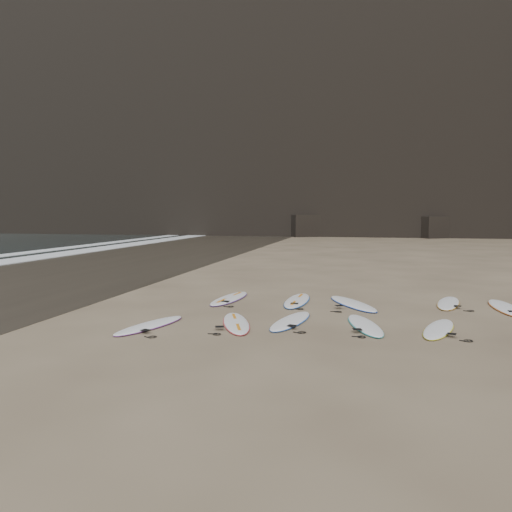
{
  "coord_description": "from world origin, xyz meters",
  "views": [
    {
      "loc": [
        1.01,
        -12.3,
        2.77
      ],
      "look_at": [
        -2.08,
        1.82,
        1.5
      ],
      "focal_mm": 35.0,
      "sensor_mm": 36.0,
      "label": 1
    }
  ],
  "objects_px": {
    "surfboard_3": "(365,325)",
    "surfboard_2": "(291,321)",
    "surfboard_5": "(230,298)",
    "surfboard_6": "(297,300)",
    "surfboard_7": "(353,303)",
    "surfboard_9": "(506,307)",
    "surfboard_1": "(236,323)",
    "surfboard_4": "(439,328)",
    "surfboard_0": "(150,325)",
    "surfboard_8": "(448,303)"
  },
  "relations": [
    {
      "from": "surfboard_3",
      "to": "surfboard_2",
      "type": "bearing_deg",
      "value": 163.09
    },
    {
      "from": "surfboard_5",
      "to": "surfboard_6",
      "type": "distance_m",
      "value": 2.15
    },
    {
      "from": "surfboard_7",
      "to": "surfboard_9",
      "type": "distance_m",
      "value": 4.32
    },
    {
      "from": "surfboard_1",
      "to": "surfboard_9",
      "type": "xyz_separation_m",
      "value": [
        7.07,
        3.55,
        0.0
      ]
    },
    {
      "from": "surfboard_1",
      "to": "surfboard_3",
      "type": "bearing_deg",
      "value": -11.4
    },
    {
      "from": "surfboard_4",
      "to": "surfboard_7",
      "type": "xyz_separation_m",
      "value": [
        -2.06,
        2.85,
        0.01
      ]
    },
    {
      "from": "surfboard_0",
      "to": "surfboard_6",
      "type": "bearing_deg",
      "value": 69.72
    },
    {
      "from": "surfboard_0",
      "to": "surfboard_9",
      "type": "relative_size",
      "value": 0.89
    },
    {
      "from": "surfboard_0",
      "to": "surfboard_6",
      "type": "xyz_separation_m",
      "value": [
        3.04,
        4.12,
        0.01
      ]
    },
    {
      "from": "surfboard_1",
      "to": "surfboard_5",
      "type": "bearing_deg",
      "value": 88.58
    },
    {
      "from": "surfboard_1",
      "to": "surfboard_7",
      "type": "bearing_deg",
      "value": 30.49
    },
    {
      "from": "surfboard_9",
      "to": "surfboard_0",
      "type": "bearing_deg",
      "value": -156.39
    },
    {
      "from": "surfboard_4",
      "to": "surfboard_5",
      "type": "relative_size",
      "value": 0.86
    },
    {
      "from": "surfboard_7",
      "to": "surfboard_0",
      "type": "bearing_deg",
      "value": -167.57
    },
    {
      "from": "surfboard_2",
      "to": "surfboard_3",
      "type": "bearing_deg",
      "value": 8.44
    },
    {
      "from": "surfboard_1",
      "to": "surfboard_4",
      "type": "height_order",
      "value": "surfboard_1"
    },
    {
      "from": "surfboard_1",
      "to": "surfboard_7",
      "type": "distance_m",
      "value": 4.28
    },
    {
      "from": "surfboard_7",
      "to": "surfboard_1",
      "type": "bearing_deg",
      "value": -157.53
    },
    {
      "from": "surfboard_3",
      "to": "surfboard_4",
      "type": "distance_m",
      "value": 1.7
    },
    {
      "from": "surfboard_1",
      "to": "surfboard_5",
      "type": "xyz_separation_m",
      "value": [
        -1.09,
        3.35,
        0.0
      ]
    },
    {
      "from": "surfboard_2",
      "to": "surfboard_5",
      "type": "distance_m",
      "value": 3.7
    },
    {
      "from": "surfboard_0",
      "to": "surfboard_5",
      "type": "relative_size",
      "value": 0.89
    },
    {
      "from": "surfboard_5",
      "to": "surfboard_8",
      "type": "height_order",
      "value": "surfboard_5"
    },
    {
      "from": "surfboard_2",
      "to": "surfboard_6",
      "type": "relative_size",
      "value": 0.92
    },
    {
      "from": "surfboard_2",
      "to": "surfboard_8",
      "type": "bearing_deg",
      "value": 49.89
    },
    {
      "from": "surfboard_6",
      "to": "surfboard_4",
      "type": "bearing_deg",
      "value": -37.17
    },
    {
      "from": "surfboard_6",
      "to": "surfboard_8",
      "type": "bearing_deg",
      "value": 8.68
    },
    {
      "from": "surfboard_1",
      "to": "surfboard_2",
      "type": "height_order",
      "value": "same"
    },
    {
      "from": "surfboard_1",
      "to": "surfboard_8",
      "type": "distance_m",
      "value": 6.87
    },
    {
      "from": "surfboard_1",
      "to": "surfboard_5",
      "type": "height_order",
      "value": "surfboard_5"
    },
    {
      "from": "surfboard_3",
      "to": "surfboard_4",
      "type": "relative_size",
      "value": 1.04
    },
    {
      "from": "surfboard_4",
      "to": "surfboard_8",
      "type": "xyz_separation_m",
      "value": [
        0.76,
        3.58,
        0.0
      ]
    },
    {
      "from": "surfboard_5",
      "to": "surfboard_7",
      "type": "distance_m",
      "value": 3.85
    },
    {
      "from": "surfboard_4",
      "to": "surfboard_0",
      "type": "bearing_deg",
      "value": -154.08
    },
    {
      "from": "surfboard_7",
      "to": "surfboard_9",
      "type": "bearing_deg",
      "value": -23.92
    },
    {
      "from": "surfboard_1",
      "to": "surfboard_6",
      "type": "xyz_separation_m",
      "value": [
        1.06,
        3.44,
        0.0
      ]
    },
    {
      "from": "surfboard_3",
      "to": "surfboard_5",
      "type": "bearing_deg",
      "value": 130.76
    },
    {
      "from": "surfboard_7",
      "to": "surfboard_6",
      "type": "bearing_deg",
      "value": 147.15
    },
    {
      "from": "surfboard_4",
      "to": "surfboard_6",
      "type": "xyz_separation_m",
      "value": [
        -3.76,
        3.01,
        0.01
      ]
    },
    {
      "from": "surfboard_1",
      "to": "surfboard_8",
      "type": "height_order",
      "value": "surfboard_1"
    },
    {
      "from": "surfboard_9",
      "to": "surfboard_8",
      "type": "bearing_deg",
      "value": 161.47
    },
    {
      "from": "surfboard_3",
      "to": "surfboard_7",
      "type": "bearing_deg",
      "value": 82.73
    },
    {
      "from": "surfboard_2",
      "to": "surfboard_7",
      "type": "distance_m",
      "value": 3.12
    },
    {
      "from": "surfboard_8",
      "to": "surfboard_2",
      "type": "bearing_deg",
      "value": -128.15
    },
    {
      "from": "surfboard_3",
      "to": "surfboard_9",
      "type": "bearing_deg",
      "value": 23.57
    },
    {
      "from": "surfboard_3",
      "to": "surfboard_8",
      "type": "distance_m",
      "value": 4.33
    },
    {
      "from": "surfboard_1",
      "to": "surfboard_7",
      "type": "relative_size",
      "value": 0.9
    },
    {
      "from": "surfboard_5",
      "to": "surfboard_6",
      "type": "bearing_deg",
      "value": 8.37
    },
    {
      "from": "surfboard_0",
      "to": "surfboard_3",
      "type": "xyz_separation_m",
      "value": [
        5.1,
        1.13,
        0.0
      ]
    },
    {
      "from": "surfboard_2",
      "to": "surfboard_3",
      "type": "height_order",
      "value": "surfboard_2"
    }
  ]
}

